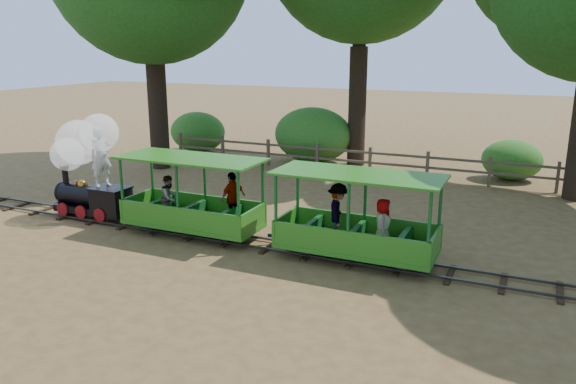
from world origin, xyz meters
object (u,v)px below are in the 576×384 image
at_px(locomotive, 85,159).
at_px(fence, 398,161).
at_px(carriage_rear, 355,225).
at_px(carriage_front, 195,205).

xyz_separation_m(locomotive, fence, (6.39, 7.93, -1.03)).
distance_m(locomotive, carriage_rear, 7.41).
bearing_deg(fence, locomotive, -128.89).
relative_size(carriage_rear, fence, 0.19).
xyz_separation_m(locomotive, carriage_rear, (7.37, -0.04, -0.81)).
bearing_deg(locomotive, carriage_rear, -0.30).
bearing_deg(carriage_rear, fence, 96.98).
height_order(locomotive, carriage_front, locomotive).
relative_size(carriage_front, fence, 0.19).
relative_size(locomotive, fence, 0.16).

